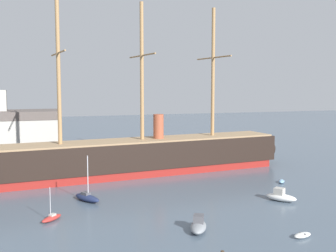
# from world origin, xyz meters

# --- Properties ---
(tall_ship) EXTENTS (66.33, 16.25, 31.92)m
(tall_ship) POSITION_xyz_m (0.07, 49.90, 3.48)
(tall_ship) COLOR maroon
(tall_ship) RESTS_ON ground
(dinghy_foreground_right) EXTENTS (2.51, 1.48, 0.55)m
(dinghy_foreground_right) POSITION_xyz_m (8.34, 12.09, 0.28)
(dinghy_foreground_right) COLOR silver
(dinghy_foreground_right) RESTS_ON ground
(motorboat_near_centre) EXTENTS (3.57, 4.71, 1.83)m
(motorboat_near_centre) POSITION_xyz_m (-1.79, 17.67, 0.64)
(motorboat_near_centre) COLOR gray
(motorboat_near_centre) RESTS_ON ground
(sailboat_mid_left) EXTENTS (3.03, 3.06, 4.31)m
(sailboat_mid_left) POSITION_xyz_m (-17.71, 26.80, 0.36)
(sailboat_mid_left) COLOR #B22D28
(sailboat_mid_left) RESTS_ON ground
(motorboat_mid_right) EXTENTS (4.17, 4.69, 1.88)m
(motorboat_mid_right) POSITION_xyz_m (14.42, 25.54, 0.66)
(motorboat_mid_right) COLOR silver
(motorboat_mid_right) RESTS_ON ground
(sailboat_alongside_bow) EXTENTS (3.87, 5.25, 6.71)m
(sailboat_alongside_bow) POSITION_xyz_m (-12.38, 34.25, 0.56)
(sailboat_alongside_bow) COLOR #1E284C
(sailboat_alongside_bow) RESTS_ON ground
(dinghy_alongside_stern) EXTENTS (2.16, 2.39, 0.53)m
(dinghy_alongside_stern) POSITION_xyz_m (20.96, 35.29, 0.27)
(dinghy_alongside_stern) COLOR #7FB2D6
(dinghy_alongside_stern) RESTS_ON ground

